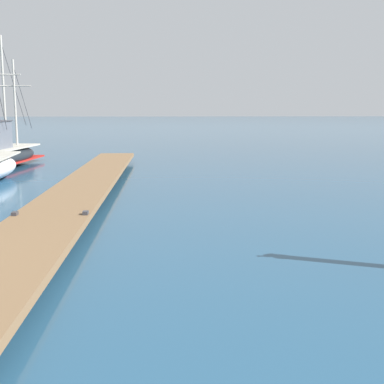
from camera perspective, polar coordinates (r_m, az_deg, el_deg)
The scene contains 2 objects.
floating_dock at distance 16.77m, azimuth -12.02°, elevation 0.51°, with size 1.94×24.09×0.53m.
fishing_boat_4 at distance 27.32m, azimuth -20.22°, elevation 4.09°, with size 2.57×7.30×6.43m.
Camera 1 is at (-2.56, 0.28, 2.85)m, focal length 47.88 mm.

